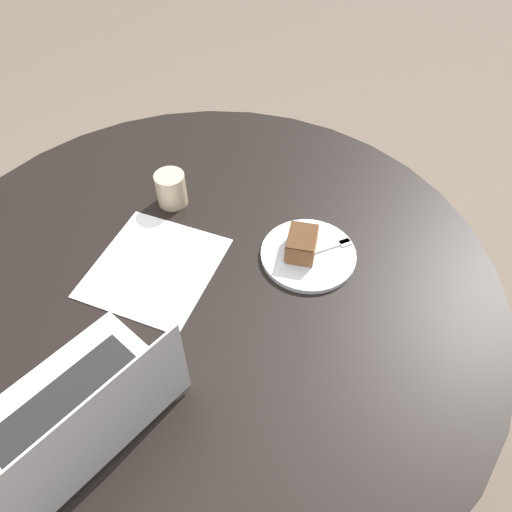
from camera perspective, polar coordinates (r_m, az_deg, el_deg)
ground_plane at (r=1.73m, az=-4.17°, el=-17.55°), size 12.00×12.00×0.00m
dining_table at (r=1.23m, az=-5.65°, el=-6.87°), size 1.33×1.33×0.72m
paper_document at (r=1.15m, az=-11.50°, el=-1.28°), size 0.29×0.27×0.00m
plate at (r=1.15m, az=5.99°, el=0.16°), size 0.22×0.22×0.01m
cake_slice at (r=1.13m, az=5.25°, el=1.42°), size 0.10×0.08×0.05m
fork at (r=1.16m, az=7.81°, el=0.87°), size 0.13×0.14×0.00m
coffee_glass at (r=1.26m, az=-9.68°, el=7.56°), size 0.07×0.07×0.09m
laptop at (r=0.95m, az=-19.48°, el=-16.60°), size 0.41×0.35×0.22m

